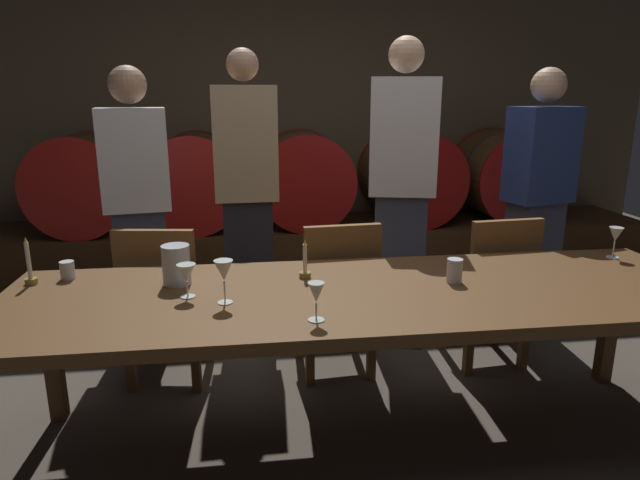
# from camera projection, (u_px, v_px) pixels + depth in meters

# --- Properties ---
(ground_plane) EXTENTS (8.85, 8.85, 0.00)m
(ground_plane) POSITION_uv_depth(u_px,v_px,m) (358.00, 419.00, 2.65)
(ground_plane) COLOR #4C443A
(back_wall) EXTENTS (6.81, 0.24, 2.95)m
(back_wall) POSITION_uv_depth(u_px,v_px,m) (298.00, 99.00, 5.15)
(back_wall) COLOR brown
(back_wall) RESTS_ON ground
(barrel_shelf) EXTENTS (6.13, 0.90, 0.40)m
(barrel_shelf) POSITION_uv_depth(u_px,v_px,m) (305.00, 245.00, 4.95)
(barrel_shelf) COLOR #4C2D16
(barrel_shelf) RESTS_ON ground
(wine_barrel_far_left) EXTENTS (0.82, 0.76, 0.82)m
(wine_barrel_far_left) POSITION_uv_depth(u_px,v_px,m) (86.00, 183.00, 4.57)
(wine_barrel_far_left) COLOR brown
(wine_barrel_far_left) RESTS_ON barrel_shelf
(wine_barrel_left) EXTENTS (0.82, 0.76, 0.82)m
(wine_barrel_left) POSITION_uv_depth(u_px,v_px,m) (195.00, 181.00, 4.68)
(wine_barrel_left) COLOR #513319
(wine_barrel_left) RESTS_ON barrel_shelf
(wine_barrel_center) EXTENTS (0.82, 0.76, 0.82)m
(wine_barrel_center) POSITION_uv_depth(u_px,v_px,m) (303.00, 179.00, 4.80)
(wine_barrel_center) COLOR brown
(wine_barrel_center) RESTS_ON barrel_shelf
(wine_barrel_right) EXTENTS (0.82, 0.76, 0.82)m
(wine_barrel_right) POSITION_uv_depth(u_px,v_px,m) (410.00, 177.00, 4.92)
(wine_barrel_right) COLOR brown
(wine_barrel_right) RESTS_ON barrel_shelf
(wine_barrel_far_right) EXTENTS (0.82, 0.76, 0.82)m
(wine_barrel_far_right) POSITION_uv_depth(u_px,v_px,m) (505.00, 175.00, 5.03)
(wine_barrel_far_right) COLOR brown
(wine_barrel_far_right) RESTS_ON barrel_shelf
(dining_table) EXTENTS (2.98, 0.90, 0.73)m
(dining_table) POSITION_uv_depth(u_px,v_px,m) (366.00, 303.00, 2.29)
(dining_table) COLOR brown
(dining_table) RESTS_ON ground
(chair_left) EXTENTS (0.45, 0.45, 0.88)m
(chair_left) POSITION_uv_depth(u_px,v_px,m) (164.00, 298.00, 2.86)
(chair_left) COLOR brown
(chair_left) RESTS_ON ground
(chair_center) EXTENTS (0.43, 0.43, 0.88)m
(chair_center) POSITION_uv_depth(u_px,v_px,m) (337.00, 291.00, 2.95)
(chair_center) COLOR brown
(chair_center) RESTS_ON ground
(chair_right) EXTENTS (0.43, 0.43, 0.88)m
(chair_right) POSITION_uv_depth(u_px,v_px,m) (493.00, 284.00, 3.07)
(chair_right) COLOR brown
(chair_right) RESTS_ON ground
(guest_far_left) EXTENTS (0.41, 0.30, 1.67)m
(guest_far_left) POSITION_uv_depth(u_px,v_px,m) (138.00, 208.00, 3.27)
(guest_far_left) COLOR #33384C
(guest_far_left) RESTS_ON ground
(guest_center_left) EXTENTS (0.39, 0.25, 1.78)m
(guest_center_left) POSITION_uv_depth(u_px,v_px,m) (247.00, 195.00, 3.39)
(guest_center_left) COLOR black
(guest_center_left) RESTS_ON ground
(guest_center_right) EXTENTS (0.42, 0.32, 1.83)m
(guest_center_right) POSITION_uv_depth(u_px,v_px,m) (401.00, 195.00, 3.23)
(guest_center_right) COLOR #33384C
(guest_center_right) RESTS_ON ground
(guest_far_right) EXTENTS (0.43, 0.33, 1.67)m
(guest_far_right) POSITION_uv_depth(u_px,v_px,m) (536.00, 205.00, 3.38)
(guest_far_right) COLOR #33384C
(guest_far_right) RESTS_ON ground
(candle_left) EXTENTS (0.05, 0.05, 0.21)m
(candle_left) POSITION_uv_depth(u_px,v_px,m) (30.00, 271.00, 2.33)
(candle_left) COLOR olive
(candle_left) RESTS_ON dining_table
(candle_right) EXTENTS (0.05, 0.05, 0.18)m
(candle_right) POSITION_uv_depth(u_px,v_px,m) (305.00, 267.00, 2.42)
(candle_right) COLOR olive
(candle_right) RESTS_ON dining_table
(pitcher) EXTENTS (0.12, 0.12, 0.17)m
(pitcher) POSITION_uv_depth(u_px,v_px,m) (176.00, 265.00, 2.33)
(pitcher) COLOR silver
(pitcher) RESTS_ON dining_table
(wine_glass_far_left) EXTENTS (0.08, 0.08, 0.14)m
(wine_glass_far_left) POSITION_uv_depth(u_px,v_px,m) (187.00, 274.00, 2.17)
(wine_glass_far_left) COLOR silver
(wine_glass_far_left) RESTS_ON dining_table
(wine_glass_center_left) EXTENTS (0.07, 0.07, 0.17)m
(wine_glass_center_left) POSITION_uv_depth(u_px,v_px,m) (224.00, 272.00, 2.10)
(wine_glass_center_left) COLOR silver
(wine_glass_center_left) RESTS_ON dining_table
(wine_glass_center_right) EXTENTS (0.06, 0.06, 0.14)m
(wine_glass_center_right) POSITION_uv_depth(u_px,v_px,m) (316.00, 294.00, 1.94)
(wine_glass_center_right) COLOR silver
(wine_glass_center_right) RESTS_ON dining_table
(wine_glass_far_right) EXTENTS (0.07, 0.07, 0.15)m
(wine_glass_far_right) POSITION_uv_depth(u_px,v_px,m) (616.00, 235.00, 2.70)
(wine_glass_far_right) COLOR silver
(wine_glass_far_right) RESTS_ON dining_table
(cup_left) EXTENTS (0.06, 0.06, 0.08)m
(cup_left) POSITION_uv_depth(u_px,v_px,m) (67.00, 270.00, 2.40)
(cup_left) COLOR silver
(cup_left) RESTS_ON dining_table
(cup_right) EXTENTS (0.07, 0.07, 0.10)m
(cup_right) POSITION_uv_depth(u_px,v_px,m) (455.00, 271.00, 2.36)
(cup_right) COLOR silver
(cup_right) RESTS_ON dining_table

